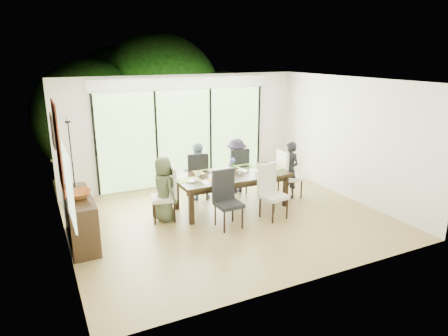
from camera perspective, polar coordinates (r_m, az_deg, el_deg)
name	(u,v)px	position (r m, az deg, el deg)	size (l,w,h in m)	color
floor	(229,220)	(8.01, 0.79, -7.37)	(6.00, 5.00, 0.01)	brown
ceiling	(230,81)	(7.36, 0.87, 12.36)	(6.00, 5.00, 0.01)	white
wall_back	(183,131)	(9.82, -5.81, 5.28)	(6.00, 0.02, 2.70)	silver
wall_front	(313,194)	(5.54, 12.63, -3.69)	(6.00, 0.02, 2.70)	silver
wall_left	(60,174)	(6.81, -22.41, -0.79)	(0.02, 5.00, 2.70)	silver
wall_right	(351,139)	(9.29, 17.69, 3.96)	(0.02, 5.00, 2.70)	silver
glass_doors	(184,137)	(9.81, -5.70, 4.38)	(4.20, 0.02, 2.30)	#598C3F
blinds_header	(183,83)	(9.62, -5.90, 11.96)	(4.40, 0.06, 0.28)	white
mullion_a	(95,146)	(9.31, -17.89, 3.02)	(0.05, 0.04, 2.30)	black
mullion_b	(157,140)	(9.59, -9.61, 3.95)	(0.05, 0.04, 2.30)	black
mullion_c	(211,135)	(10.06, -1.94, 4.74)	(0.05, 0.04, 2.30)	black
mullion_d	(259,130)	(10.70, 4.96, 5.38)	(0.05, 0.04, 2.30)	black
side_window	(69,187)	(5.62, -21.24, -2.51)	(0.02, 0.90, 1.00)	#8CAD7F
deck	(174,176)	(10.98, -7.22, -1.14)	(6.00, 1.80, 0.10)	brown
rail_top	(164,149)	(11.56, -8.62, 2.77)	(6.00, 0.08, 0.06)	brown
foliage_left	(90,117)	(11.98, -18.57, 6.93)	(3.20, 3.20, 3.20)	#14380F
foliage_mid	(159,98)	(12.97, -9.33, 9.81)	(4.00, 4.00, 4.00)	#14380F
foliage_right	(221,115)	(12.94, -0.46, 7.59)	(2.80, 2.80, 2.80)	#14380F
foliage_far	(122,103)	(13.42, -14.31, 8.96)	(3.60, 3.60, 3.60)	#14380F
table_top	(231,175)	(8.36, 1.08, -1.06)	(2.39, 1.10, 0.06)	black
table_apron	(231,179)	(8.38, 1.07, -1.65)	(2.19, 0.90, 0.10)	black
table_leg_fl	(191,207)	(7.70, -4.69, -5.62)	(0.09, 0.09, 0.69)	black
table_leg_fr	(285,191)	(8.66, 8.76, -3.24)	(0.09, 0.09, 0.69)	black
table_leg_bl	(176,194)	(8.45, -6.83, -3.65)	(0.09, 0.09, 0.69)	black
table_leg_br	(264,180)	(9.33, 5.78, -1.68)	(0.09, 0.09, 0.69)	black
chair_left_end	(163,194)	(7.88, -8.72, -3.65)	(0.46, 0.46, 1.10)	silver
chair_right_end	(290,174)	(9.16, 9.46, -0.84)	(0.46, 0.46, 1.10)	white
chair_far_left	(196,175)	(8.97, -3.96, -1.02)	(0.46, 0.46, 1.10)	black
chair_far_right	(236,170)	(9.37, 1.71, -0.23)	(0.46, 0.46, 1.10)	black
chair_near_left	(229,200)	(7.46, 0.68, -4.59)	(0.46, 0.46, 1.10)	black
chair_near_right	(274,192)	(7.94, 7.16, -3.43)	(0.46, 0.46, 1.10)	beige
person_left_end	(164,189)	(7.85, -8.61, -2.98)	(0.60, 0.38, 1.29)	#465035
person_right_end	(290,170)	(9.12, 9.39, -0.29)	(0.60, 0.38, 1.29)	black
person_far_left	(197,171)	(8.92, -3.93, -0.47)	(0.60, 0.38, 1.29)	#7590A9
person_far_right	(236,166)	(9.33, 1.77, 0.30)	(0.60, 0.38, 1.29)	black
placemat_left	(189,180)	(7.98, -5.02, -1.72)	(0.44, 0.32, 0.01)	#83A43A
placemat_right	(270,168)	(8.80, 6.59, -0.05)	(0.44, 0.32, 0.01)	#7EB03F
placemat_far_l	(204,172)	(8.51, -2.85, -0.53)	(0.44, 0.32, 0.01)	#ADC446
placemat_far_r	(245,166)	(8.93, 3.05, 0.28)	(0.44, 0.32, 0.01)	#7CBA42
placemat_paper	(214,181)	(7.86, -1.50, -1.94)	(0.44, 0.32, 0.01)	white
tablet_far_l	(209,171)	(8.50, -2.10, -0.47)	(0.26, 0.18, 0.01)	black
tablet_far_r	(244,167)	(8.87, 2.93, 0.21)	(0.24, 0.17, 0.01)	black
papers	(261,170)	(8.63, 5.37, -0.34)	(0.30, 0.22, 0.00)	white
platter_base	(214,181)	(7.86, -1.50, -1.84)	(0.26, 0.26, 0.02)	white
platter_snacks	(214,180)	(7.85, -1.51, -1.71)	(0.20, 0.20, 0.01)	orange
vase	(233,170)	(8.39, 1.23, -0.34)	(0.08, 0.08, 0.12)	silver
hyacinth_stems	(233,165)	(8.36, 1.23, 0.44)	(0.04, 0.04, 0.16)	#337226
hyacinth_blooms	(233,160)	(8.34, 1.24, 1.10)	(0.11, 0.11, 0.11)	#5950C9
laptop	(196,180)	(7.92, -4.08, -1.76)	(0.33, 0.21, 0.03)	silver
cup_a	(198,174)	(8.19, -3.77, -0.90)	(0.12, 0.12, 0.10)	white
cup_b	(240,172)	(8.32, 2.31, -0.61)	(0.10, 0.10, 0.09)	white
cup_c	(262,166)	(8.79, 5.43, 0.28)	(0.12, 0.12, 0.10)	white
book	(241,172)	(8.50, 2.43, -0.50)	(0.16, 0.22, 0.02)	white
sideboard	(80,219)	(7.37, -19.86, -6.87)	(0.43, 1.52, 0.86)	black
bowl	(78,194)	(7.11, -20.13, -3.57)	(0.45, 0.45, 0.11)	#9C5522
candlestick_base	(75,189)	(7.55, -20.50, -2.77)	(0.10, 0.10, 0.04)	black
candlestick_shaft	(72,156)	(7.39, -20.95, 1.64)	(0.02, 0.02, 1.19)	black
candlestick_pan	(68,122)	(7.27, -21.42, 6.15)	(0.10, 0.10, 0.03)	black
candle	(67,119)	(7.26, -21.47, 6.59)	(0.03, 0.03, 0.10)	silver
tapestry	(58,147)	(7.12, -22.64, 2.79)	(0.02, 1.00, 1.50)	maroon
art_frame	(52,131)	(8.38, -23.31, 4.93)	(0.03, 0.55, 0.65)	black
art_canvas	(54,130)	(8.38, -23.18, 4.95)	(0.01, 0.45, 0.55)	#1C5159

